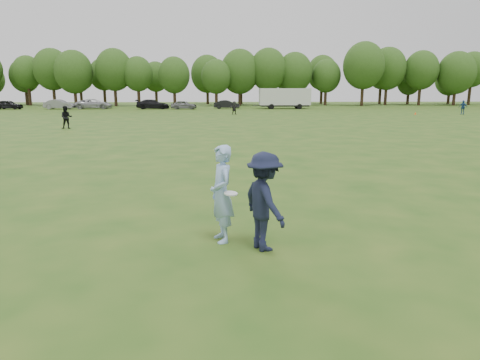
{
  "coord_description": "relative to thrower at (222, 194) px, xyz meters",
  "views": [
    {
      "loc": [
        -1.13,
        -7.97,
        3.02
      ],
      "look_at": [
        -0.69,
        1.06,
        1.1
      ],
      "focal_mm": 32.0,
      "sensor_mm": 36.0,
      "label": 1
    }
  ],
  "objects": [
    {
      "name": "ground",
      "position": [
        1.09,
        -0.31,
        -0.98
      ],
      "size": [
        200.0,
        200.0,
        0.0
      ],
      "primitive_type": "plane",
      "color": "#254E16",
      "rests_on": "ground"
    },
    {
      "name": "thrower",
      "position": [
        0.0,
        0.0,
        0.0
      ],
      "size": [
        0.65,
        0.82,
        1.96
      ],
      "primitive_type": "imported",
      "rotation": [
        0.0,
        0.0,
        -1.29
      ],
      "color": "#9ABCEE",
      "rests_on": "ground"
    },
    {
      "name": "defender",
      "position": [
        0.81,
        -0.5,
        -0.03
      ],
      "size": [
        1.13,
        1.4,
        1.89
      ],
      "primitive_type": "imported",
      "rotation": [
        0.0,
        0.0,
        1.99
      ],
      "color": "#181C34",
      "rests_on": "ground"
    },
    {
      "name": "player_far_a",
      "position": [
        -11.96,
        25.98,
        -0.1
      ],
      "size": [
        0.98,
        0.84,
        1.76
      ],
      "primitive_type": "imported",
      "rotation": [
        0.0,
        0.0,
        0.22
      ],
      "color": "black",
      "rests_on": "ground"
    },
    {
      "name": "player_far_b",
      "position": [
        30.0,
        43.69,
        -0.12
      ],
      "size": [
        0.98,
        1.03,
        1.71
      ],
      "primitive_type": "imported",
      "rotation": [
        0.0,
        0.0,
        -0.83
      ],
      "color": "navy",
      "rests_on": "ground"
    },
    {
      "name": "player_far_d",
      "position": [
        1.83,
        44.89,
        -0.17
      ],
      "size": [
        1.57,
        0.92,
        1.61
      ],
      "primitive_type": "imported",
      "rotation": [
        0.0,
        0.0,
        0.32
      ],
      "color": "#252525",
      "rests_on": "ground"
    },
    {
      "name": "car_a",
      "position": [
        -32.68,
        60.56,
        -0.27
      ],
      "size": [
        4.27,
        1.96,
        1.42
      ],
      "primitive_type": "imported",
      "rotation": [
        0.0,
        0.0,
        1.5
      ],
      "color": "black",
      "rests_on": "ground"
    },
    {
      "name": "car_b",
      "position": [
        -24.8,
        60.28,
        -0.23
      ],
      "size": [
        4.61,
        1.84,
        1.49
      ],
      "primitive_type": "imported",
      "rotation": [
        0.0,
        0.0,
        1.51
      ],
      "color": "slate",
      "rests_on": "ground"
    },
    {
      "name": "car_c",
      "position": [
        -19.72,
        61.16,
        -0.21
      ],
      "size": [
        5.76,
        3.02,
        1.55
      ],
      "primitive_type": "imported",
      "rotation": [
        0.0,
        0.0,
        1.65
      ],
      "color": "#A3A3A8",
      "rests_on": "ground"
    },
    {
      "name": "car_d",
      "position": [
        -10.43,
        60.31,
        -0.24
      ],
      "size": [
        5.17,
        2.19,
        1.49
      ],
      "primitive_type": "imported",
      "rotation": [
        0.0,
        0.0,
        1.59
      ],
      "color": "black",
      "rests_on": "ground"
    },
    {
      "name": "car_e",
      "position": [
        -5.49,
        59.34,
        -0.3
      ],
      "size": [
        4.15,
        2.11,
        1.35
      ],
      "primitive_type": "imported",
      "rotation": [
        0.0,
        0.0,
        1.44
      ],
      "color": "slate",
      "rests_on": "ground"
    },
    {
      "name": "car_f",
      "position": [
        1.22,
        60.73,
        -0.31
      ],
      "size": [
        4.21,
        1.86,
        1.35
      ],
      "primitive_type": "imported",
      "rotation": [
        0.0,
        0.0,
        1.46
      ],
      "color": "black",
      "rests_on": "ground"
    },
    {
      "name": "field_cone",
      "position": [
        24.07,
        43.66,
        -0.83
      ],
      "size": [
        0.28,
        0.28,
        0.3
      ],
      "primitive_type": "cone",
      "color": "#F4460C",
      "rests_on": "ground"
    },
    {
      "name": "disc_in_play",
      "position": [
        0.18,
        -0.25,
        0.07
      ],
      "size": [
        0.3,
        0.3,
        0.07
      ],
      "color": "white",
      "rests_on": "ground"
    },
    {
      "name": "cargo_trailer",
      "position": [
        10.38,
        60.34,
        0.8
      ],
      "size": [
        9.0,
        2.75,
        3.2
      ],
      "color": "silver",
      "rests_on": "ground"
    },
    {
      "name": "treeline",
      "position": [
        3.9,
        76.59,
        5.28
      ],
      "size": [
        130.35,
        18.39,
        11.74
      ],
      "color": "#332114",
      "rests_on": "ground"
    }
  ]
}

